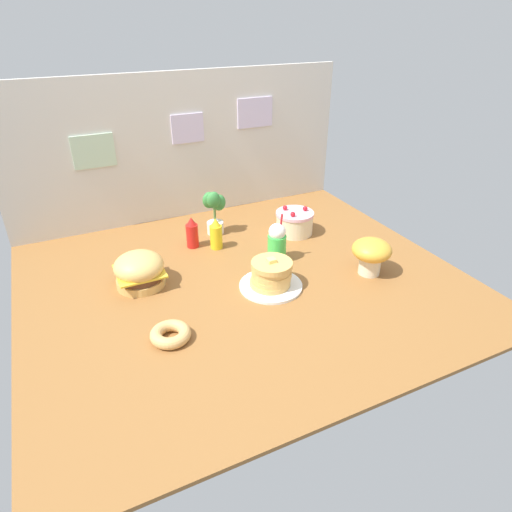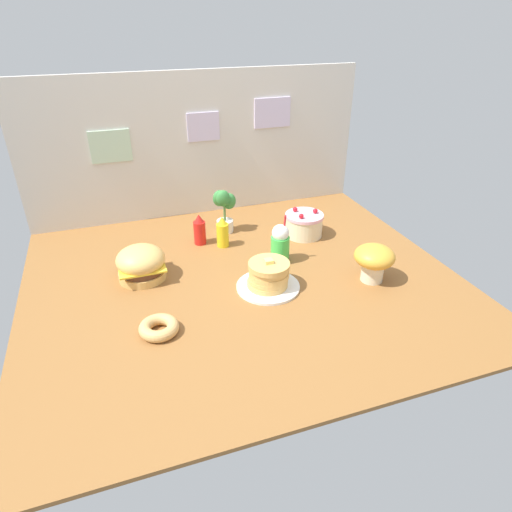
# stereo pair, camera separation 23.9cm
# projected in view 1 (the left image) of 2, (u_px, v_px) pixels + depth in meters

# --- Properties ---
(ground_plane) EXTENTS (2.27, 1.98, 0.02)m
(ground_plane) POSITION_uv_depth(u_px,v_px,m) (245.00, 282.00, 2.41)
(ground_plane) COLOR brown
(back_wall) EXTENTS (2.27, 0.04, 0.95)m
(back_wall) POSITION_uv_depth(u_px,v_px,m) (182.00, 147.00, 2.94)
(back_wall) COLOR beige
(back_wall) RESTS_ON ground_plane
(burger) EXTENTS (0.26, 0.26, 0.19)m
(burger) POSITION_uv_depth(u_px,v_px,m) (139.00, 270.00, 2.32)
(burger) COLOR #DBA859
(burger) RESTS_ON ground_plane
(pancake_stack) EXTENTS (0.33, 0.33, 0.17)m
(pancake_stack) POSITION_uv_depth(u_px,v_px,m) (271.00, 276.00, 2.32)
(pancake_stack) COLOR white
(pancake_stack) RESTS_ON ground_plane
(layer_cake) EXTENTS (0.24, 0.24, 0.18)m
(layer_cake) POSITION_uv_depth(u_px,v_px,m) (294.00, 222.00, 2.87)
(layer_cake) COLOR beige
(layer_cake) RESTS_ON ground_plane
(ketchup_bottle) EXTENTS (0.07, 0.07, 0.20)m
(ketchup_bottle) POSITION_uv_depth(u_px,v_px,m) (192.00, 233.00, 2.70)
(ketchup_bottle) COLOR red
(ketchup_bottle) RESTS_ON ground_plane
(mustard_bottle) EXTENTS (0.07, 0.07, 0.20)m
(mustard_bottle) POSITION_uv_depth(u_px,v_px,m) (216.00, 234.00, 2.69)
(mustard_bottle) COLOR yellow
(mustard_bottle) RESTS_ON ground_plane
(cream_soda_cup) EXTENTS (0.11, 0.11, 0.29)m
(cream_soda_cup) POSITION_uv_depth(u_px,v_px,m) (277.00, 243.00, 2.54)
(cream_soda_cup) COLOR green
(cream_soda_cup) RESTS_ON ground_plane
(donut_pink_glaze) EXTENTS (0.18, 0.18, 0.05)m
(donut_pink_glaze) POSITION_uv_depth(u_px,v_px,m) (170.00, 334.00, 1.96)
(donut_pink_glaze) COLOR tan
(donut_pink_glaze) RESTS_ON ground_plane
(potted_plant) EXTENTS (0.14, 0.11, 0.30)m
(potted_plant) POSITION_uv_depth(u_px,v_px,m) (214.00, 210.00, 2.83)
(potted_plant) COLOR white
(potted_plant) RESTS_ON ground_plane
(mushroom_stool) EXTENTS (0.21, 0.21, 0.21)m
(mushroom_stool) POSITION_uv_depth(u_px,v_px,m) (371.00, 253.00, 2.41)
(mushroom_stool) COLOR beige
(mushroom_stool) RESTS_ON ground_plane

